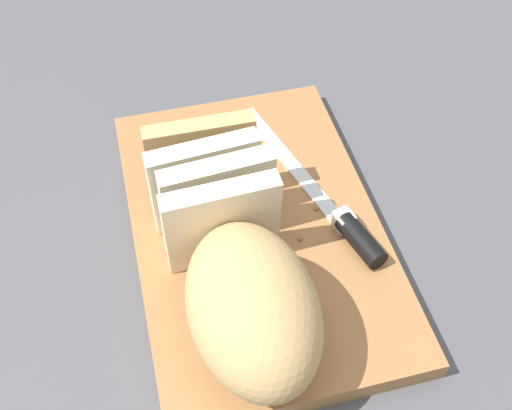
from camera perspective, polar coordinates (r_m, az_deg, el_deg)
ground_plane at (r=0.68m, az=-0.00°, el=-2.86°), size 3.00×3.00×0.00m
cutting_board at (r=0.67m, az=-0.00°, el=-2.27°), size 0.40×0.27×0.02m
bread_loaf at (r=0.57m, az=-1.59°, el=-5.66°), size 0.28×0.12×0.11m
bread_knife at (r=0.66m, az=7.77°, el=-1.31°), size 0.26×0.08×0.02m
crumb_near_knife at (r=0.67m, az=5.61°, el=-0.56°), size 0.00×0.00×0.00m
crumb_near_loaf at (r=0.65m, az=4.01°, el=-3.03°), size 0.00×0.00×0.00m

